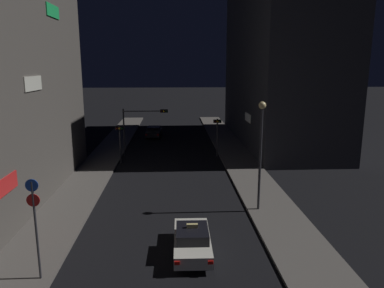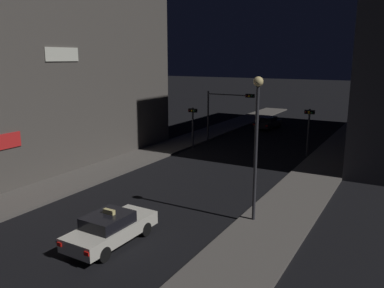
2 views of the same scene
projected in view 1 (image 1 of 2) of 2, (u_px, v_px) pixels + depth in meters
sidewalk_left at (101, 162)px, 35.78m from camera, size 3.41×60.61×0.16m
sidewalk_right at (239, 160)px, 36.46m from camera, size 3.41×60.61×0.16m
building_facade_right at (278, 56)px, 43.77m from camera, size 8.96×25.60×20.80m
taxi at (192, 240)px, 18.47m from camera, size 1.88×4.48×1.62m
far_car at (154, 132)px, 48.43m from camera, size 2.05×4.55×1.42m
traffic_light_overhead at (142, 121)px, 37.97m from camera, size 4.66×0.42×4.95m
traffic_light_left_kerb at (120, 136)px, 35.18m from camera, size 0.80×0.42×3.70m
traffic_light_right_kerb at (217, 130)px, 37.80m from camera, size 0.80×0.42×3.95m
sign_pole_left at (35, 220)px, 15.60m from camera, size 0.56×0.10×4.57m
street_lamp_near_block at (261, 140)px, 22.98m from camera, size 0.47×0.47×7.01m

